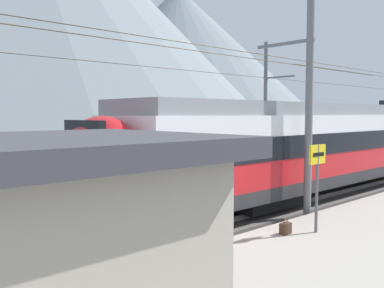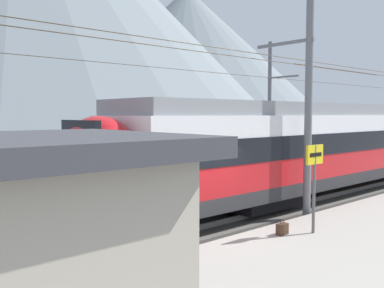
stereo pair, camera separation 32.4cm
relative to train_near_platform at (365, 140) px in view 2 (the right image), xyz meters
The scene contains 10 objects.
ground_plane 11.93m from the train_near_platform, behind, with size 400.00×400.00×0.00m, color #565659.
track_near 11.87m from the train_near_platform, behind, with size 120.00×3.00×0.28m.
track_far 12.97m from the train_near_platform, 155.87° to the left, with size 120.00×3.00×0.28m.
train_near_platform is the anchor object (origin of this frame).
train_far_track 12.20m from the train_near_platform, 25.38° to the left, with size 24.69×2.86×4.27m.
catenary_mast_mid 8.18m from the train_near_platform, 167.11° to the right, with size 48.26×2.21×8.10m.
catenary_mast_far_side 7.52m from the train_near_platform, 75.02° to the left, with size 48.26×2.26×7.94m.
platform_sign 10.33m from the train_near_platform, 160.55° to the right, with size 0.70×0.08×2.32m.
handbag_near_sign 11.03m from the train_near_platform, 164.07° to the right, with size 0.32×0.18×0.42m.
mountain_right_ridge 217.49m from the train_near_platform, 51.49° to the left, with size 152.95×152.95×72.09m, color slate.
Camera 2 is at (-7.65, -8.38, 3.44)m, focal length 39.40 mm.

